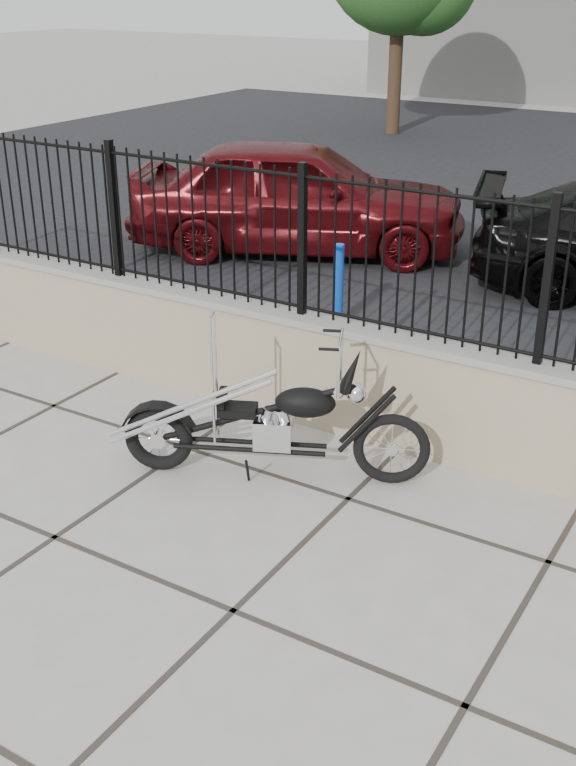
# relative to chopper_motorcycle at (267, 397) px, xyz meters

# --- Properties ---
(ground_plane) EXTENTS (90.00, 90.00, 0.00)m
(ground_plane) POSITION_rel_chopper_motorcycle_xyz_m (0.70, -1.48, -0.67)
(ground_plane) COLOR #99968E
(ground_plane) RESTS_ON ground
(retaining_wall) EXTENTS (14.00, 0.36, 0.96)m
(retaining_wall) POSITION_rel_chopper_motorcycle_xyz_m (0.70, 1.02, -0.19)
(retaining_wall) COLOR gray
(retaining_wall) RESTS_ON ground_plane
(iron_fence) EXTENTS (14.00, 0.08, 1.20)m
(iron_fence) POSITION_rel_chopper_motorcycle_xyz_m (0.70, 1.02, 0.89)
(iron_fence) COLOR black
(iron_fence) RESTS_ON retaining_wall
(chopper_motorcycle) EXTENTS (2.20, 1.29, 1.35)m
(chopper_motorcycle) POSITION_rel_chopper_motorcycle_xyz_m (0.00, 0.00, 0.00)
(chopper_motorcycle) COLOR black
(chopper_motorcycle) RESTS_ON ground_plane
(car_red) EXTENTS (4.91, 3.55, 1.55)m
(car_red) POSITION_rel_chopper_motorcycle_xyz_m (-2.97, 5.42, 0.10)
(car_red) COLOR #4E0B0F
(car_red) RESTS_ON parking_lot
(bollard_a) EXTENTS (0.13, 0.13, 0.92)m
(bollard_a) POSITION_rel_chopper_motorcycle_xyz_m (-1.10, 3.16, -0.22)
(bollard_a) COLOR #0D26CA
(bollard_a) RESTS_ON ground_plane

